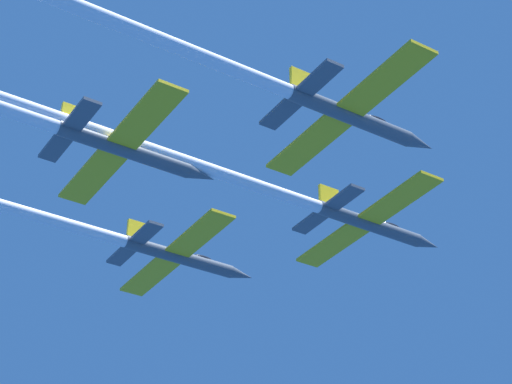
{
  "coord_description": "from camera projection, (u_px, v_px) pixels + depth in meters",
  "views": [
    {
      "loc": [
        62.15,
        -53.08,
        -46.23
      ],
      "look_at": [
        -0.36,
        -13.55,
        0.34
      ],
      "focal_mm": 67.95,
      "sensor_mm": 36.0,
      "label": 1
    }
  ],
  "objects": [
    {
      "name": "jet_left_wing",
      "position": [
        51.0,
        220.0,
        90.9
      ],
      "size": [
        19.56,
        53.16,
        3.24
      ],
      "color": "#4C5660"
    },
    {
      "name": "jet_right_wing",
      "position": [
        164.0,
        41.0,
        70.7
      ],
      "size": [
        19.56,
        60.88,
        3.24
      ],
      "color": "#4C5660"
    },
    {
      "name": "jet_lead",
      "position": [
        194.0,
        164.0,
        84.41
      ],
      "size": [
        19.56,
        65.95,
        3.24
      ],
      "color": "#4C5660"
    }
  ]
}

